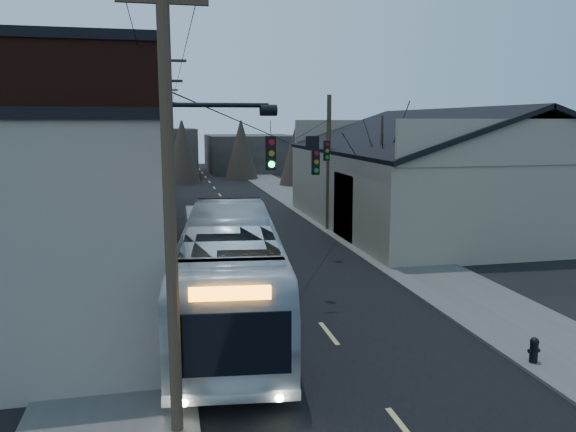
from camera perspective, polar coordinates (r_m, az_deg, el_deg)
name	(u,v)px	position (r m, az deg, el deg)	size (l,w,h in m)	color
road_surface	(240,220)	(39.71, -4.95, -0.41)	(9.00, 110.00, 0.02)	black
sidewalk_left	(145,223)	(39.40, -14.36, -0.68)	(4.00, 110.00, 0.12)	#474744
sidewalk_right	(328,216)	(41.04, 4.08, 0.00)	(4.00, 110.00, 0.12)	#474744
building_clapboard	(33,235)	(18.51, -24.48, -1.78)	(8.00, 8.00, 7.00)	gray
building_brick	(59,161)	(29.25, -22.23, 5.20)	(10.00, 12.00, 10.00)	black
building_left_far	(105,166)	(45.12, -18.14, 4.81)	(9.00, 14.00, 7.00)	#2E2824
warehouse	(444,185)	(38.54, 15.60, 3.01)	(16.16, 20.60, 7.73)	gray
building_far_left	(156,152)	(73.88, -13.27, 6.31)	(10.00, 12.00, 6.00)	#2E2824
building_far_right	(251,153)	(79.82, -3.79, 6.41)	(12.00, 14.00, 5.00)	#2E2824
bare_tree	(381,182)	(31.19, 9.40, 3.43)	(0.40, 0.40, 7.20)	black
utility_lines	(198,155)	(33.03, -9.10, 6.13)	(11.24, 45.28, 10.50)	#382B1E
bus	(230,270)	(19.28, -5.88, -5.49)	(3.15, 13.46, 3.75)	silver
parked_car	(199,219)	(35.94, -8.99, -0.31)	(1.64, 4.71, 1.55)	#AFB2B8
fire_hydrant	(534,349)	(17.74, 23.71, -12.26)	(0.34, 0.25, 0.74)	black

